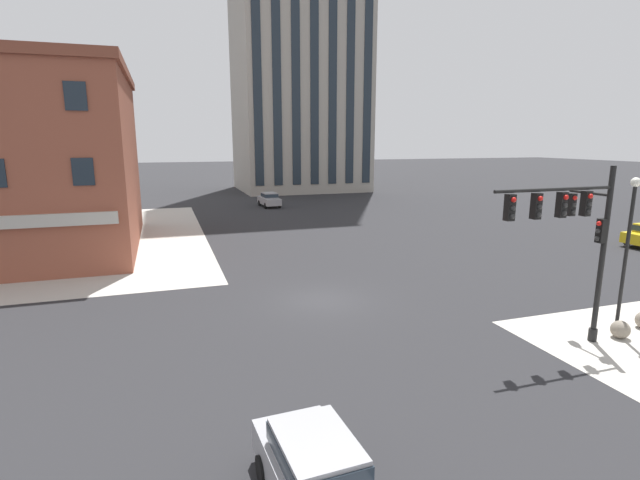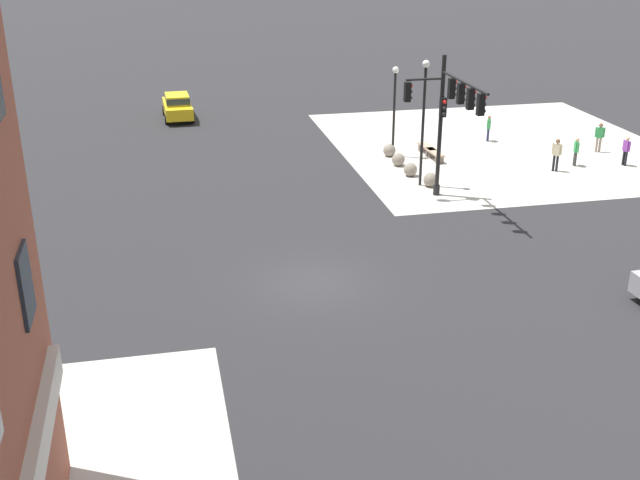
{
  "view_description": "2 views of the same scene",
  "coord_description": "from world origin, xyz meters",
  "px_view_note": "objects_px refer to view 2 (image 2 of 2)",
  "views": [
    {
      "loc": [
        -7.05,
        -20.93,
        7.63
      ],
      "look_at": [
        -0.11,
        0.0,
        3.01
      ],
      "focal_mm": 26.7,
      "sensor_mm": 36.0,
      "label": 1
    },
    {
      "loc": [
        -25.48,
        5.24,
        12.51
      ],
      "look_at": [
        -0.82,
        -0.06,
        2.03
      ],
      "focal_mm": 43.63,
      "sensor_mm": 36.0,
      "label": 2
    }
  ],
  "objects_px": {
    "street_lamp_mid_sidewalk": "(395,100)",
    "pedestrian_near_bench": "(557,153)",
    "bollard_sphere_curb_d": "(389,150)",
    "bench_mid_block": "(427,149)",
    "pedestrian_walking_east": "(576,150)",
    "pedestrian_by_lamp": "(600,136)",
    "bench_near_signal": "(435,154)",
    "pedestrian_at_curb": "(626,149)",
    "traffic_signal_main": "(448,110)",
    "bollard_sphere_curb_a": "(430,180)",
    "bollard_sphere_curb_b": "(410,170)",
    "car_cross_eastbound": "(177,105)",
    "street_lamp_corner_near": "(424,110)",
    "pedestrian_with_bag": "(489,127)",
    "bollard_sphere_curb_c": "(398,160)"
  },
  "relations": [
    {
      "from": "street_lamp_mid_sidewalk",
      "to": "pedestrian_near_bench",
      "type": "bearing_deg",
      "value": -121.0
    },
    {
      "from": "bollard_sphere_curb_d",
      "to": "bench_mid_block",
      "type": "height_order",
      "value": "bollard_sphere_curb_d"
    },
    {
      "from": "pedestrian_walking_east",
      "to": "pedestrian_by_lamp",
      "type": "height_order",
      "value": "pedestrian_by_lamp"
    },
    {
      "from": "bollard_sphere_curb_d",
      "to": "bench_near_signal",
      "type": "distance_m",
      "value": 2.56
    },
    {
      "from": "pedestrian_near_bench",
      "to": "pedestrian_at_curb",
      "type": "distance_m",
      "value": 4.21
    },
    {
      "from": "traffic_signal_main",
      "to": "bollard_sphere_curb_a",
      "type": "xyz_separation_m",
      "value": [
        2.5,
        -0.3,
        -4.12
      ]
    },
    {
      "from": "bollard_sphere_curb_b",
      "to": "car_cross_eastbound",
      "type": "xyz_separation_m",
      "value": [
        15.24,
        11.33,
        0.56
      ]
    },
    {
      "from": "pedestrian_by_lamp",
      "to": "street_lamp_corner_near",
      "type": "relative_size",
      "value": 0.27
    },
    {
      "from": "pedestrian_with_bag",
      "to": "car_cross_eastbound",
      "type": "relative_size",
      "value": 0.36
    },
    {
      "from": "bench_mid_block",
      "to": "bollard_sphere_curb_a",
      "type": "bearing_deg",
      "value": 162.18
    },
    {
      "from": "bollard_sphere_curb_d",
      "to": "pedestrian_walking_east",
      "type": "distance_m",
      "value": 10.14
    },
    {
      "from": "traffic_signal_main",
      "to": "pedestrian_walking_east",
      "type": "distance_m",
      "value": 10.74
    },
    {
      "from": "pedestrian_near_bench",
      "to": "street_lamp_corner_near",
      "type": "xyz_separation_m",
      "value": [
        -0.73,
        7.8,
        2.83
      ]
    },
    {
      "from": "street_lamp_corner_near",
      "to": "pedestrian_with_bag",
      "type": "bearing_deg",
      "value": -43.33
    },
    {
      "from": "pedestrian_near_bench",
      "to": "pedestrian_walking_east",
      "type": "bearing_deg",
      "value": -65.72
    },
    {
      "from": "pedestrian_near_bench",
      "to": "street_lamp_mid_sidewalk",
      "type": "distance_m",
      "value": 9.15
    },
    {
      "from": "bollard_sphere_curb_c",
      "to": "pedestrian_walking_east",
      "type": "bearing_deg",
      "value": -102.08
    },
    {
      "from": "pedestrian_at_curb",
      "to": "pedestrian_by_lamp",
      "type": "relative_size",
      "value": 0.95
    },
    {
      "from": "bollard_sphere_curb_c",
      "to": "street_lamp_corner_near",
      "type": "bearing_deg",
      "value": -178.79
    },
    {
      "from": "traffic_signal_main",
      "to": "bollard_sphere_curb_b",
      "type": "height_order",
      "value": "traffic_signal_main"
    },
    {
      "from": "pedestrian_near_bench",
      "to": "bench_mid_block",
      "type": "bearing_deg",
      "value": 51.15
    },
    {
      "from": "traffic_signal_main",
      "to": "street_lamp_corner_near",
      "type": "bearing_deg",
      "value": 2.82
    },
    {
      "from": "street_lamp_mid_sidewalk",
      "to": "car_cross_eastbound",
      "type": "xyz_separation_m",
      "value": [
        11.48,
        11.51,
        -2.27
      ]
    },
    {
      "from": "bench_near_signal",
      "to": "pedestrian_walking_east",
      "type": "height_order",
      "value": "pedestrian_walking_east"
    },
    {
      "from": "bollard_sphere_curb_a",
      "to": "street_lamp_corner_near",
      "type": "relative_size",
      "value": 0.11
    },
    {
      "from": "bench_near_signal",
      "to": "car_cross_eastbound",
      "type": "relative_size",
      "value": 0.41
    },
    {
      "from": "bollard_sphere_curb_c",
      "to": "traffic_signal_main",
      "type": "bearing_deg",
      "value": -178.06
    },
    {
      "from": "traffic_signal_main",
      "to": "car_cross_eastbound",
      "type": "relative_size",
      "value": 1.52
    },
    {
      "from": "street_lamp_mid_sidewalk",
      "to": "car_cross_eastbound",
      "type": "distance_m",
      "value": 16.42
    },
    {
      "from": "pedestrian_at_curb",
      "to": "pedestrian_walking_east",
      "type": "relative_size",
      "value": 1.04
    },
    {
      "from": "pedestrian_walking_east",
      "to": "pedestrian_by_lamp",
      "type": "distance_m",
      "value": 3.43
    },
    {
      "from": "bollard_sphere_curb_c",
      "to": "bench_near_signal",
      "type": "xyz_separation_m",
      "value": [
        0.64,
        -2.31,
        -0.03
      ]
    },
    {
      "from": "bollard_sphere_curb_a",
      "to": "bench_near_signal",
      "type": "xyz_separation_m",
      "value": [
        4.38,
        -1.8,
        -0.03
      ]
    },
    {
      "from": "pedestrian_near_bench",
      "to": "street_lamp_mid_sidewalk",
      "type": "relative_size",
      "value": 0.35
    },
    {
      "from": "pedestrian_at_curb",
      "to": "car_cross_eastbound",
      "type": "distance_m",
      "value": 28.24
    },
    {
      "from": "bollard_sphere_curb_c",
      "to": "pedestrian_walking_east",
      "type": "height_order",
      "value": "pedestrian_walking_east"
    },
    {
      "from": "bollard_sphere_curb_b",
      "to": "pedestrian_at_curb",
      "type": "height_order",
      "value": "pedestrian_at_curb"
    },
    {
      "from": "pedestrian_with_bag",
      "to": "bench_mid_block",
      "type": "bearing_deg",
      "value": 113.12
    },
    {
      "from": "bollard_sphere_curb_d",
      "to": "pedestrian_by_lamp",
      "type": "distance_m",
      "value": 12.16
    },
    {
      "from": "car_cross_eastbound",
      "to": "street_lamp_corner_near",
      "type": "bearing_deg",
      "value": -145.99
    },
    {
      "from": "bench_mid_block",
      "to": "street_lamp_corner_near",
      "type": "xyz_separation_m",
      "value": [
        -5.23,
        2.22,
        3.53
      ]
    },
    {
      "from": "pedestrian_walking_east",
      "to": "bench_near_signal",
      "type": "bearing_deg",
      "value": 69.52
    },
    {
      "from": "bollard_sphere_curb_a",
      "to": "street_lamp_corner_near",
      "type": "xyz_separation_m",
      "value": [
        0.31,
        0.44,
        3.5
      ]
    },
    {
      "from": "pedestrian_walking_east",
      "to": "street_lamp_mid_sidewalk",
      "type": "distance_m",
      "value": 10.21
    },
    {
      "from": "pedestrian_by_lamp",
      "to": "street_lamp_mid_sidewalk",
      "type": "distance_m",
      "value": 12.15
    },
    {
      "from": "bollard_sphere_curb_d",
      "to": "pedestrian_with_bag",
      "type": "relative_size",
      "value": 0.45
    },
    {
      "from": "bollard_sphere_curb_c",
      "to": "bollard_sphere_curb_d",
      "type": "xyz_separation_m",
      "value": [
        1.85,
        -0.05,
        0.0
      ]
    },
    {
      "from": "street_lamp_corner_near",
      "to": "traffic_signal_main",
      "type": "bearing_deg",
      "value": -177.18
    },
    {
      "from": "pedestrian_by_lamp",
      "to": "street_lamp_mid_sidewalk",
      "type": "xyz_separation_m",
      "value": [
        1.73,
        11.82,
        2.21
      ]
    },
    {
      "from": "bench_near_signal",
      "to": "street_lamp_corner_near",
      "type": "height_order",
      "value": "street_lamp_corner_near"
    }
  ]
}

